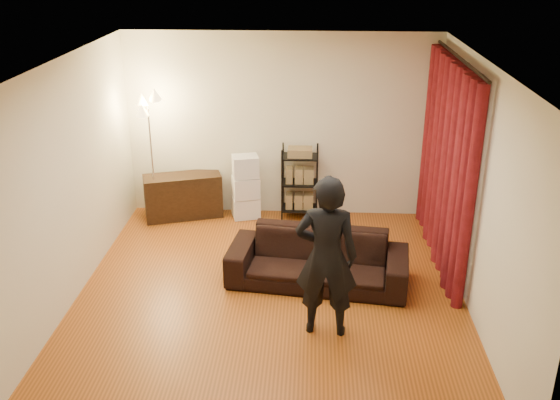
# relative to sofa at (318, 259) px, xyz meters

# --- Properties ---
(floor) EXTENTS (5.00, 5.00, 0.00)m
(floor) POSITION_rel_sofa_xyz_m (-0.55, -0.37, -0.31)
(floor) COLOR #9A4D17
(floor) RESTS_ON ground
(ceiling) EXTENTS (5.00, 5.00, 0.00)m
(ceiling) POSITION_rel_sofa_xyz_m (-0.55, -0.37, 2.39)
(ceiling) COLOR white
(ceiling) RESTS_ON ground
(wall_back) EXTENTS (5.00, 0.00, 5.00)m
(wall_back) POSITION_rel_sofa_xyz_m (-0.55, 2.13, 1.04)
(wall_back) COLOR beige
(wall_back) RESTS_ON ground
(wall_front) EXTENTS (5.00, 0.00, 5.00)m
(wall_front) POSITION_rel_sofa_xyz_m (-0.55, -2.87, 1.04)
(wall_front) COLOR beige
(wall_front) RESTS_ON ground
(wall_left) EXTENTS (0.00, 5.00, 5.00)m
(wall_left) POSITION_rel_sofa_xyz_m (-2.80, -0.37, 1.04)
(wall_left) COLOR beige
(wall_left) RESTS_ON ground
(wall_right) EXTENTS (0.00, 5.00, 5.00)m
(wall_right) POSITION_rel_sofa_xyz_m (1.70, -0.37, 1.04)
(wall_right) COLOR beige
(wall_right) RESTS_ON ground
(curtain_rod) EXTENTS (0.04, 2.65, 0.04)m
(curtain_rod) POSITION_rel_sofa_xyz_m (1.60, 0.76, 2.27)
(curtain_rod) COLOR black
(curtain_rod) RESTS_ON wall_right
(curtain) EXTENTS (0.22, 2.65, 2.55)m
(curtain) POSITION_rel_sofa_xyz_m (1.58, 0.76, 0.96)
(curtain) COLOR maroon
(curtain) RESTS_ON ground
(sofa) EXTENTS (2.22, 1.10, 0.62)m
(sofa) POSITION_rel_sofa_xyz_m (0.00, 0.00, 0.00)
(sofa) COLOR black
(sofa) RESTS_ON ground
(person) EXTENTS (0.67, 0.46, 1.76)m
(person) POSITION_rel_sofa_xyz_m (0.07, -1.01, 0.57)
(person) COLOR black
(person) RESTS_ON ground
(media_cabinet) EXTENTS (1.20, 0.74, 0.66)m
(media_cabinet) POSITION_rel_sofa_xyz_m (-2.00, 1.86, 0.02)
(media_cabinet) COLOR black
(media_cabinet) RESTS_ON ground
(storage_boxes) EXTENTS (0.46, 0.41, 0.97)m
(storage_boxes) POSITION_rel_sofa_xyz_m (-1.07, 1.88, 0.17)
(storage_boxes) COLOR silver
(storage_boxes) RESTS_ON ground
(wire_shelf) EXTENTS (0.60, 0.52, 1.11)m
(wire_shelf) POSITION_rel_sofa_xyz_m (-0.27, 1.91, 0.24)
(wire_shelf) COLOR black
(wire_shelf) RESTS_ON ground
(floor_lamp) EXTENTS (0.45, 0.45, 1.90)m
(floor_lamp) POSITION_rel_sofa_xyz_m (-2.37, 1.68, 0.64)
(floor_lamp) COLOR silver
(floor_lamp) RESTS_ON ground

